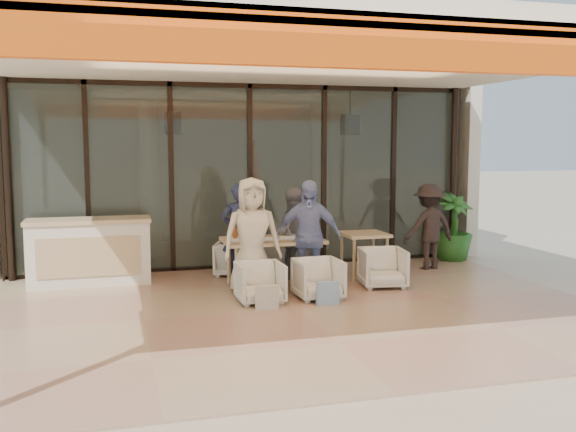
{
  "coord_description": "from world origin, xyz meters",
  "views": [
    {
      "loc": [
        -2.36,
        -7.89,
        2.2
      ],
      "look_at": [
        0.1,
        0.9,
        1.15
      ],
      "focal_mm": 40.0,
      "sensor_mm": 36.0,
      "label": 1
    }
  ],
  "objects_px": {
    "host_counter": "(89,251)",
    "chair_near_right": "(318,277)",
    "side_chair": "(383,266)",
    "standing_woman": "(429,227)",
    "dining_table": "(272,242)",
    "diner_navy": "(240,233)",
    "chair_near_left": "(260,281)",
    "diner_grey": "(291,234)",
    "diner_cream": "(252,237)",
    "potted_palm": "(453,227)",
    "chair_far_right": "(283,254)",
    "diner_periwinkle": "(308,236)",
    "chair_far_left": "(234,257)",
    "side_table": "(364,239)"
  },
  "relations": [
    {
      "from": "host_counter",
      "to": "chair_near_right",
      "type": "bearing_deg",
      "value": -30.01
    },
    {
      "from": "side_chair",
      "to": "standing_woman",
      "type": "relative_size",
      "value": 0.45
    },
    {
      "from": "dining_table",
      "to": "diner_navy",
      "type": "xyz_separation_m",
      "value": [
        -0.41,
        0.44,
        0.1
      ]
    },
    {
      "from": "chair_near_right",
      "to": "side_chair",
      "type": "distance_m",
      "value": 1.24
    },
    {
      "from": "dining_table",
      "to": "standing_woman",
      "type": "height_order",
      "value": "standing_woman"
    },
    {
      "from": "chair_near_left",
      "to": "diner_grey",
      "type": "xyz_separation_m",
      "value": [
        0.84,
        1.4,
        0.43
      ]
    },
    {
      "from": "diner_navy",
      "to": "side_chair",
      "type": "relative_size",
      "value": 2.34
    },
    {
      "from": "host_counter",
      "to": "standing_woman",
      "type": "height_order",
      "value": "standing_woman"
    },
    {
      "from": "chair_near_right",
      "to": "diner_cream",
      "type": "bearing_deg",
      "value": 147.91
    },
    {
      "from": "chair_near_left",
      "to": "diner_cream",
      "type": "relative_size",
      "value": 0.37
    },
    {
      "from": "host_counter",
      "to": "potted_palm",
      "type": "bearing_deg",
      "value": 2.99
    },
    {
      "from": "chair_far_right",
      "to": "chair_near_left",
      "type": "xyz_separation_m",
      "value": [
        -0.84,
        -1.9,
        -0.01
      ]
    },
    {
      "from": "diner_periwinkle",
      "to": "chair_far_left",
      "type": "bearing_deg",
      "value": 138.41
    },
    {
      "from": "diner_grey",
      "to": "diner_cream",
      "type": "xyz_separation_m",
      "value": [
        -0.84,
        -0.9,
        0.11
      ]
    },
    {
      "from": "diner_periwinkle",
      "to": "potted_palm",
      "type": "bearing_deg",
      "value": 43.59
    },
    {
      "from": "chair_far_right",
      "to": "standing_woman",
      "type": "relative_size",
      "value": 0.43
    },
    {
      "from": "diner_cream",
      "to": "host_counter",
      "type": "bearing_deg",
      "value": 150.68
    },
    {
      "from": "chair_far_left",
      "to": "chair_far_right",
      "type": "relative_size",
      "value": 0.96
    },
    {
      "from": "chair_near_right",
      "to": "side_chair",
      "type": "bearing_deg",
      "value": 18.71
    },
    {
      "from": "diner_grey",
      "to": "chair_near_right",
      "type": "bearing_deg",
      "value": 90.61
    },
    {
      "from": "dining_table",
      "to": "diner_navy",
      "type": "bearing_deg",
      "value": 132.91
    },
    {
      "from": "diner_cream",
      "to": "standing_woman",
      "type": "xyz_separation_m",
      "value": [
        3.34,
        0.99,
        -0.1
      ]
    },
    {
      "from": "chair_near_right",
      "to": "diner_grey",
      "type": "bearing_deg",
      "value": 88.67
    },
    {
      "from": "chair_near_left",
      "to": "chair_far_right",
      "type": "bearing_deg",
      "value": 65.66
    },
    {
      "from": "dining_table",
      "to": "diner_navy",
      "type": "relative_size",
      "value": 0.95
    },
    {
      "from": "standing_woman",
      "to": "potted_palm",
      "type": "distance_m",
      "value": 1.06
    },
    {
      "from": "chair_far_right",
      "to": "potted_palm",
      "type": "distance_m",
      "value": 3.35
    },
    {
      "from": "chair_far_left",
      "to": "side_chair",
      "type": "xyz_separation_m",
      "value": [
        2.01,
        -1.47,
        0.03
      ]
    },
    {
      "from": "chair_near_left",
      "to": "side_table",
      "type": "xyz_separation_m",
      "value": [
        2.01,
        1.18,
        0.32
      ]
    },
    {
      "from": "chair_far_left",
      "to": "chair_near_left",
      "type": "relative_size",
      "value": 0.98
    },
    {
      "from": "chair_far_left",
      "to": "potted_palm",
      "type": "distance_m",
      "value": 4.19
    },
    {
      "from": "chair_far_right",
      "to": "diner_navy",
      "type": "height_order",
      "value": "diner_navy"
    },
    {
      "from": "chair_far_left",
      "to": "potted_palm",
      "type": "height_order",
      "value": "potted_palm"
    },
    {
      "from": "dining_table",
      "to": "diner_cream",
      "type": "height_order",
      "value": "diner_cream"
    },
    {
      "from": "chair_near_left",
      "to": "diner_periwinkle",
      "type": "bearing_deg",
      "value": 30.27
    },
    {
      "from": "potted_palm",
      "to": "chair_far_left",
      "type": "bearing_deg",
      "value": -176.78
    },
    {
      "from": "dining_table",
      "to": "chair_far_right",
      "type": "distance_m",
      "value": 1.1
    },
    {
      "from": "chair_near_left",
      "to": "standing_woman",
      "type": "height_order",
      "value": "standing_woman"
    },
    {
      "from": "diner_cream",
      "to": "diner_periwinkle",
      "type": "distance_m",
      "value": 0.84
    },
    {
      "from": "diner_navy",
      "to": "diner_grey",
      "type": "relative_size",
      "value": 1.06
    },
    {
      "from": "chair_near_left",
      "to": "diner_grey",
      "type": "relative_size",
      "value": 0.43
    },
    {
      "from": "potted_palm",
      "to": "diner_navy",
      "type": "bearing_deg",
      "value": -170.01
    },
    {
      "from": "host_counter",
      "to": "diner_periwinkle",
      "type": "distance_m",
      "value": 3.39
    },
    {
      "from": "diner_navy",
      "to": "diner_grey",
      "type": "distance_m",
      "value": 0.84
    },
    {
      "from": "host_counter",
      "to": "chair_near_left",
      "type": "relative_size",
      "value": 2.92
    },
    {
      "from": "chair_near_left",
      "to": "diner_periwinkle",
      "type": "relative_size",
      "value": 0.38
    },
    {
      "from": "chair_far_right",
      "to": "side_chair",
      "type": "distance_m",
      "value": 1.88
    },
    {
      "from": "diner_grey",
      "to": "side_table",
      "type": "bearing_deg",
      "value": 169.74
    },
    {
      "from": "host_counter",
      "to": "diner_navy",
      "type": "bearing_deg",
      "value": -9.94
    },
    {
      "from": "chair_far_right",
      "to": "standing_woman",
      "type": "xyz_separation_m",
      "value": [
        2.5,
        -0.41,
        0.42
      ]
    }
  ]
}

